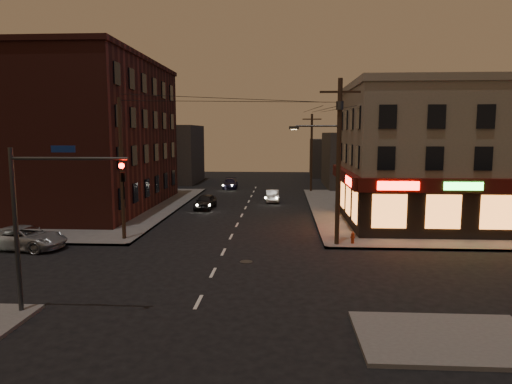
# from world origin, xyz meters

# --- Properties ---
(ground) EXTENTS (120.00, 120.00, 0.00)m
(ground) POSITION_xyz_m (0.00, 0.00, 0.00)
(ground) COLOR black
(ground) RESTS_ON ground
(sidewalk_ne) EXTENTS (24.00, 28.00, 0.15)m
(sidewalk_ne) POSITION_xyz_m (18.00, 19.00, 0.07)
(sidewalk_ne) COLOR #514F4C
(sidewalk_ne) RESTS_ON ground
(sidewalk_nw) EXTENTS (24.00, 28.00, 0.15)m
(sidewalk_nw) POSITION_xyz_m (-18.00, 19.00, 0.07)
(sidewalk_nw) COLOR #514F4C
(sidewalk_nw) RESTS_ON ground
(pizza_building) EXTENTS (15.85, 12.85, 10.50)m
(pizza_building) POSITION_xyz_m (15.93, 13.43, 5.35)
(pizza_building) COLOR gray
(pizza_building) RESTS_ON sidewalk_ne
(brick_apartment) EXTENTS (12.00, 20.00, 13.00)m
(brick_apartment) POSITION_xyz_m (-14.50, 19.00, 6.65)
(brick_apartment) COLOR #491D17
(brick_apartment) RESTS_ON sidewalk_nw
(bg_building_ne_a) EXTENTS (10.00, 12.00, 7.00)m
(bg_building_ne_a) POSITION_xyz_m (14.00, 38.00, 3.50)
(bg_building_ne_a) COLOR #3F3D3A
(bg_building_ne_a) RESTS_ON ground
(bg_building_nw) EXTENTS (9.00, 10.00, 8.00)m
(bg_building_nw) POSITION_xyz_m (-13.00, 42.00, 4.00)
(bg_building_nw) COLOR #3F3D3A
(bg_building_nw) RESTS_ON ground
(bg_building_ne_b) EXTENTS (8.00, 8.00, 6.00)m
(bg_building_ne_b) POSITION_xyz_m (12.00, 52.00, 3.00)
(bg_building_ne_b) COLOR #3F3D3A
(bg_building_ne_b) RESTS_ON ground
(utility_pole_main) EXTENTS (4.20, 0.44, 10.00)m
(utility_pole_main) POSITION_xyz_m (6.68, 5.80, 5.76)
(utility_pole_main) COLOR #382619
(utility_pole_main) RESTS_ON sidewalk_ne
(utility_pole_far) EXTENTS (0.26, 0.26, 9.00)m
(utility_pole_far) POSITION_xyz_m (6.80, 32.00, 4.65)
(utility_pole_far) COLOR #382619
(utility_pole_far) RESTS_ON sidewalk_ne
(utility_pole_west) EXTENTS (0.24, 0.24, 9.00)m
(utility_pole_west) POSITION_xyz_m (-6.80, 6.50, 4.65)
(utility_pole_west) COLOR #382619
(utility_pole_west) RESTS_ON sidewalk_nw
(traffic_signal) EXTENTS (4.49, 0.32, 6.47)m
(traffic_signal) POSITION_xyz_m (-5.57, -5.60, 4.16)
(traffic_signal) COLOR #333538
(traffic_signal) RESTS_ON ground
(suv_cross) EXTENTS (5.27, 2.94, 1.39)m
(suv_cross) POSITION_xyz_m (-12.02, 4.00, 0.70)
(suv_cross) COLOR #909598
(suv_cross) RESTS_ON ground
(sedan_near) EXTENTS (1.84, 4.00, 1.33)m
(sedan_near) POSITION_xyz_m (-3.65, 19.28, 0.66)
(sedan_near) COLOR black
(sedan_near) RESTS_ON ground
(sedan_mid) EXTENTS (1.47, 3.74, 1.21)m
(sedan_mid) POSITION_xyz_m (2.42, 23.98, 0.61)
(sedan_mid) COLOR slate
(sedan_mid) RESTS_ON ground
(sedan_far) EXTENTS (1.95, 4.39, 1.25)m
(sedan_far) POSITION_xyz_m (-3.15, 34.90, 0.63)
(sedan_far) COLOR black
(sedan_far) RESTS_ON ground
(fire_hydrant) EXTENTS (0.30, 0.30, 0.68)m
(fire_hydrant) POSITION_xyz_m (7.80, 6.00, 0.52)
(fire_hydrant) COLOR #962B0D
(fire_hydrant) RESTS_ON sidewalk_ne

